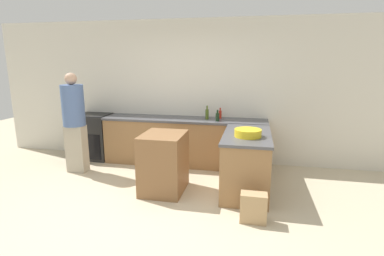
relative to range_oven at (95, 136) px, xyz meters
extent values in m
plane|color=beige|center=(1.86, -1.90, -0.45)|extent=(14.00, 14.00, 0.00)
cube|color=silver|center=(1.86, 0.33, 0.90)|extent=(8.00, 0.06, 2.70)
cube|color=olive|center=(1.86, 0.00, -0.02)|extent=(3.03, 0.59, 0.84)
cube|color=#4C4C51|center=(1.86, 0.00, 0.42)|extent=(3.06, 0.62, 0.04)
cube|color=olive|center=(3.05, -0.96, -0.02)|extent=(0.66, 1.35, 0.84)
cube|color=#4C4C51|center=(3.05, -0.96, 0.42)|extent=(0.69, 1.38, 0.04)
cube|color=black|center=(0.00, 0.00, 0.00)|extent=(0.66, 0.59, 0.88)
cube|color=black|center=(0.00, -0.30, -0.14)|extent=(0.55, 0.01, 0.50)
cube|color=black|center=(0.00, 0.00, 0.44)|extent=(0.61, 0.54, 0.01)
cube|color=brown|center=(1.84, -1.26, 0.00)|extent=(0.61, 0.73, 0.89)
cylinder|color=yellow|center=(3.06, -1.16, 0.49)|extent=(0.38, 0.38, 0.11)
cylinder|color=black|center=(2.50, -0.13, 0.51)|extent=(0.07, 0.07, 0.15)
cylinder|color=black|center=(2.50, -0.13, 0.61)|extent=(0.03, 0.03, 0.06)
cylinder|color=#475B1E|center=(2.29, 0.01, 0.53)|extent=(0.06, 0.06, 0.18)
cylinder|color=#475B1E|center=(2.29, 0.01, 0.65)|extent=(0.03, 0.03, 0.07)
cylinder|color=red|center=(2.52, 0.14, 0.51)|extent=(0.06, 0.06, 0.14)
cylinder|color=red|center=(2.52, 0.14, 0.61)|extent=(0.03, 0.03, 0.06)
cube|color=#ADA38E|center=(0.09, -0.78, -0.03)|extent=(0.34, 0.21, 0.83)
cylinder|color=#4C6699|center=(0.09, -0.78, 0.74)|extent=(0.37, 0.37, 0.70)
sphere|color=tan|center=(0.09, -0.78, 1.19)|extent=(0.20, 0.20, 0.20)
cube|color=tan|center=(3.17, -1.91, -0.26)|extent=(0.32, 0.18, 0.37)
camera|label=1|loc=(3.13, -5.33, 1.48)|focal=28.00mm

